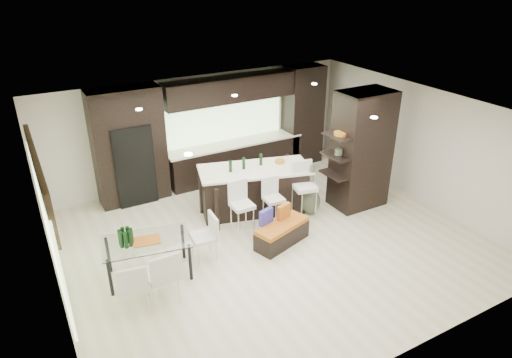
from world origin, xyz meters
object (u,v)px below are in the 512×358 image
chair_near (162,277)px  dining_table (149,258)px  stool_right (304,197)px  stool_mid (273,207)px  kitchen_island (255,189)px  floor_vase (311,190)px  chair_end (204,240)px  stool_left (242,215)px  bench (282,234)px  chair_far (133,287)px

chair_near → dining_table: bearing=87.1°
stool_right → chair_near: bearing=-150.7°
stool_mid → stool_right: (0.76, -0.04, 0.08)m
kitchen_island → floor_vase: size_ratio=2.08×
dining_table → chair_near: (0.00, -0.76, 0.10)m
floor_vase → chair_end: size_ratio=1.41×
kitchen_island → floor_vase: bearing=-22.0°
chair_end → stool_mid: bearing=-73.9°
stool_mid → kitchen_island: bearing=93.2°
stool_left → bench: bearing=-50.6°
bench → stool_left: bearing=112.4°
stool_mid → chair_near: (-2.85, -1.17, 0.03)m
chair_near → stool_mid: bearing=19.5°
dining_table → bench: bearing=4.4°
stool_mid → chair_end: size_ratio=1.05×
stool_mid → floor_vase: (1.00, 0.05, 0.15)m
stool_right → chair_far: (-4.09, -1.11, -0.09)m
stool_mid → chair_near: chair_near is taller
kitchen_island → dining_table: 3.11m
kitchen_island → bench: 1.55m
chair_near → chair_far: (-0.48, 0.02, -0.04)m
dining_table → chair_near: size_ratio=1.62×
bench → kitchen_island: bearing=64.9°
floor_vase → chair_near: floor_vase is taller
floor_vase → dining_table: size_ratio=0.78×
floor_vase → stool_right: bearing=-159.6°
stool_mid → chair_end: (-1.78, -0.41, -0.02)m
chair_end → dining_table: bearing=93.2°
dining_table → chair_far: chair_far is taller
dining_table → chair_end: (1.07, -0.00, 0.05)m
chair_end → chair_far: bearing=118.9°
chair_end → kitchen_island: bearing=-52.1°
floor_vase → chair_near: size_ratio=1.27×
bench → floor_vase: size_ratio=1.00×
floor_vase → chair_end: floor_vase is taller
stool_left → stool_right: size_ratio=0.92×
dining_table → chair_far: bearing=-112.3°
stool_left → chair_end: (-1.02, -0.39, -0.06)m
stool_right → dining_table: 3.63m
stool_right → kitchen_island: bearing=143.2°
floor_vase → chair_far: (-4.33, -1.20, -0.16)m
stool_mid → chair_end: 1.83m
chair_far → chair_end: (1.55, 0.74, -0.01)m
stool_mid → bench: 0.74m
kitchen_island → chair_far: bearing=-133.6°
kitchen_island → chair_end: 2.17m
kitchen_island → stool_right: bearing=-33.0°
stool_right → chair_end: (-2.54, -0.37, -0.10)m
chair_far → chair_end: chair_far is taller
chair_far → stool_mid: bearing=28.7°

